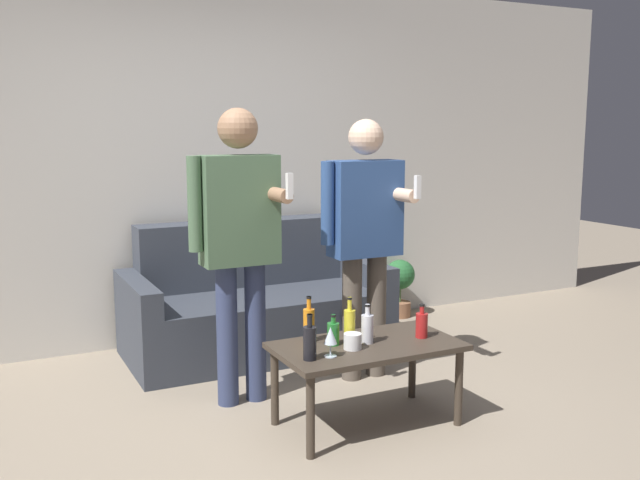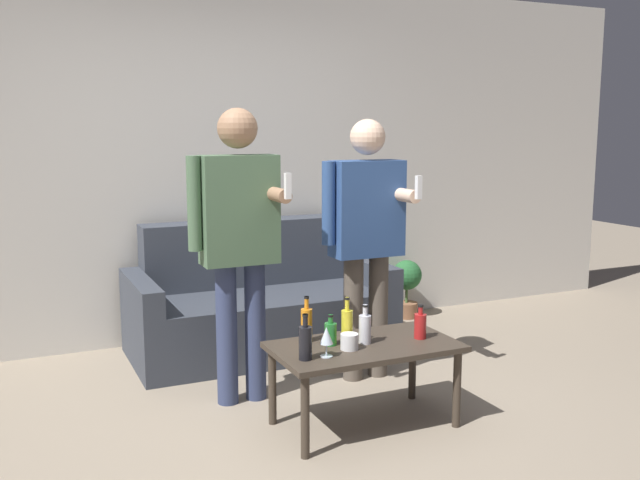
{
  "view_description": "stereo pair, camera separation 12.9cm",
  "coord_description": "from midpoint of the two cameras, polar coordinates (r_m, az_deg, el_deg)",
  "views": [
    {
      "loc": [
        -1.45,
        -3.11,
        1.61
      ],
      "look_at": [
        0.38,
        0.59,
        0.95
      ],
      "focal_mm": 40.0,
      "sensor_mm": 36.0,
      "label": 1
    },
    {
      "loc": [
        -1.33,
        -3.16,
        1.61
      ],
      "look_at": [
        0.38,
        0.59,
        0.95
      ],
      "focal_mm": 40.0,
      "sensor_mm": 36.0,
      "label": 2
    }
  ],
  "objects": [
    {
      "name": "coffee_table",
      "position": [
        3.88,
        2.82,
        -9.04
      ],
      "size": [
        0.99,
        0.55,
        0.46
      ],
      "color": "#3D3328",
      "rests_on": "ground_plane"
    },
    {
      "name": "bottle_red",
      "position": [
        3.82,
        0.09,
        -7.44
      ],
      "size": [
        0.07,
        0.07,
        0.17
      ],
      "color": "#23752D",
      "rests_on": "coffee_table"
    },
    {
      "name": "potted_plant",
      "position": [
        6.08,
        5.8,
        -3.39
      ],
      "size": [
        0.25,
        0.25,
        0.49
      ],
      "color": "#936042",
      "rests_on": "ground_plane"
    },
    {
      "name": "bottle_green",
      "position": [
        3.85,
        2.84,
        -7.03
      ],
      "size": [
        0.07,
        0.07,
        0.21
      ],
      "color": "silver",
      "rests_on": "coffee_table"
    },
    {
      "name": "person_standing_left",
      "position": [
        4.09,
        -7.41,
        0.56
      ],
      "size": [
        0.52,
        0.44,
        1.71
      ],
      "color": "navy",
      "rests_on": "ground_plane"
    },
    {
      "name": "bottle_dark",
      "position": [
        3.83,
        1.41,
        -6.85
      ],
      "size": [
        0.06,
        0.06,
        0.26
      ],
      "color": "yellow",
      "rests_on": "coffee_table"
    },
    {
      "name": "bottle_orange",
      "position": [
        3.87,
        -1.85,
        -6.72
      ],
      "size": [
        0.06,
        0.06,
        0.25
      ],
      "color": "orange",
      "rests_on": "coffee_table"
    },
    {
      "name": "ground_plane",
      "position": [
        3.79,
        -2.31,
        -16.07
      ],
      "size": [
        16.0,
        16.0,
        0.0
      ],
      "primitive_type": "plane",
      "color": "gray"
    },
    {
      "name": "wine_glass_near",
      "position": [
        3.62,
        -0.18,
        -7.74
      ],
      "size": [
        0.07,
        0.07,
        0.15
      ],
      "color": "silver",
      "rests_on": "coffee_table"
    },
    {
      "name": "bottle_yellow",
      "position": [
        3.98,
        7.22,
        -6.7
      ],
      "size": [
        0.07,
        0.07,
        0.19
      ],
      "color": "#B21E1E",
      "rests_on": "coffee_table"
    },
    {
      "name": "cup_on_table",
      "position": [
        3.76,
        1.63,
        -8.1
      ],
      "size": [
        0.09,
        0.09,
        0.08
      ],
      "color": "white",
      "rests_on": "coffee_table"
    },
    {
      "name": "wall_back",
      "position": [
        5.4,
        -11.48,
        6.17
      ],
      "size": [
        8.0,
        0.06,
        2.7
      ],
      "color": "silver",
      "rests_on": "ground_plane"
    },
    {
      "name": "bottle_clear",
      "position": [
        3.58,
        -1.87,
        -8.15
      ],
      "size": [
        0.07,
        0.07,
        0.23
      ],
      "color": "black",
      "rests_on": "coffee_table"
    },
    {
      "name": "couch",
      "position": [
        5.21,
        -6.01,
        -5.27
      ],
      "size": [
        1.83,
        0.89,
        0.92
      ],
      "color": "#383D47",
      "rests_on": "ground_plane"
    },
    {
      "name": "person_standing_right",
      "position": [
        4.48,
        2.76,
        0.83
      ],
      "size": [
        0.53,
        0.43,
        1.65
      ],
      "color": "brown",
      "rests_on": "ground_plane"
    }
  ]
}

